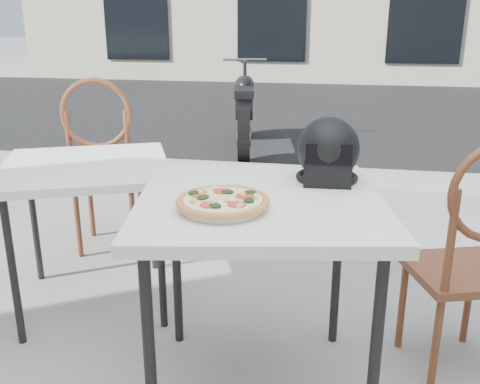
% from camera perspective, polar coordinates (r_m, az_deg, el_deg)
% --- Properties ---
extents(street_asphalt, '(30.00, 8.00, 0.00)m').
position_cam_1_polar(street_asphalt, '(8.99, 10.77, 8.34)').
color(street_asphalt, black).
rests_on(street_asphalt, ground).
extents(curb, '(30.00, 0.25, 0.12)m').
position_cam_1_polar(curb, '(5.06, 10.45, 1.63)').
color(curb, '#ABA7A0').
rests_on(curb, ground).
extents(cafe_table_main, '(1.03, 1.03, 0.84)m').
position_cam_1_polar(cafe_table_main, '(1.97, 2.15, -2.64)').
color(cafe_table_main, white).
rests_on(cafe_table_main, ground).
extents(plate, '(0.37, 0.37, 0.02)m').
position_cam_1_polar(plate, '(1.82, -1.84, -1.62)').
color(plate, white).
rests_on(plate, cafe_table_main).
extents(pizza, '(0.41, 0.41, 0.04)m').
position_cam_1_polar(pizza, '(1.81, -1.85, -0.96)').
color(pizza, '#D5984D').
rests_on(pizza, plate).
extents(helmet, '(0.26, 0.27, 0.26)m').
position_cam_1_polar(helmet, '(2.15, 9.37, 4.12)').
color(helmet, black).
rests_on(helmet, cafe_table_main).
extents(cafe_chair_main, '(0.51, 0.51, 1.05)m').
position_cam_1_polar(cafe_chair_main, '(2.33, 23.71, -5.69)').
color(cafe_chair_main, brown).
rests_on(cafe_chair_main, ground).
extents(cafe_table_side, '(1.06, 1.06, 0.77)m').
position_cam_1_polar(cafe_table_side, '(2.81, -16.06, 1.57)').
color(cafe_table_side, white).
rests_on(cafe_table_side, ground).
extents(cafe_chair_side, '(0.52, 0.52, 1.14)m').
position_cam_1_polar(cafe_chair_side, '(3.46, -14.34, 3.59)').
color(cafe_chair_side, brown).
rests_on(cafe_chair_side, ground).
extents(motorcycle, '(0.58, 2.02, 1.01)m').
position_cam_1_polar(motorcycle, '(6.19, 0.48, 8.54)').
color(motorcycle, black).
rests_on(motorcycle, street_asphalt).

